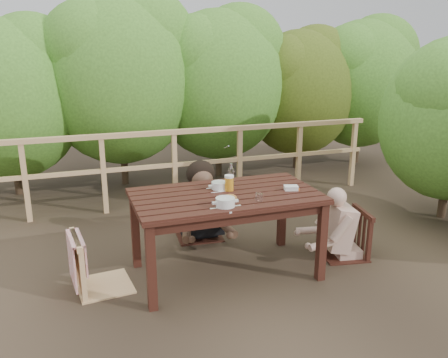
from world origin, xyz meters
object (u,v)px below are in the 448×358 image
object	(u,v)px
beer_glass	(229,184)
bottle	(231,176)
chair_left	(101,236)
butter_tub	(291,189)
table	(226,235)
soup_far	(219,186)
woman	(198,176)
soup_near	(225,203)
diner_right	(349,200)
tumbler	(259,198)
chair_far	(198,195)
bread_roll	(230,198)
chair_right	(345,214)

from	to	relation	value
beer_glass	bottle	bearing A→B (deg)	61.12
chair_left	butter_tub	xyz separation A→B (m)	(1.70, -0.20, 0.31)
table	soup_far	world-z (taller)	soup_far
woman	soup_near	xyz separation A→B (m)	(-0.12, -1.24, 0.12)
table	diner_right	world-z (taller)	diner_right
diner_right	soup_far	bearing A→B (deg)	91.71
diner_right	soup_near	distance (m)	1.44
beer_glass	tumbler	xyz separation A→B (m)	(0.14, -0.36, -0.04)
chair_far	bread_roll	distance (m)	1.15
woman	soup_far	distance (m)	0.79
woman	table	bearing A→B (deg)	94.35
chair_left	woman	xyz separation A→B (m)	(1.10, 0.82, 0.20)
soup_far	bread_roll	xyz separation A→B (m)	(-0.03, -0.35, -0.00)
beer_glass	butter_tub	xyz separation A→B (m)	(0.54, -0.17, -0.05)
bottle	chair_far	bearing A→B (deg)	98.65
chair_far	soup_far	xyz separation A→B (m)	(-0.01, -0.76, 0.32)
bread_roll	butter_tub	xyz separation A→B (m)	(0.63, 0.11, -0.01)
table	soup_near	world-z (taller)	soup_near
chair_left	chair_right	bearing A→B (deg)	-99.09
woman	soup_far	xyz separation A→B (m)	(-0.01, -0.78, 0.12)
beer_glass	tumbler	size ratio (longest dim) A/B	1.95
bread_roll	diner_right	bearing A→B (deg)	7.44
chair_far	soup_near	world-z (taller)	chair_far
diner_right	bread_roll	distance (m)	1.34
chair_left	beer_glass	xyz separation A→B (m)	(1.16, -0.03, 0.36)
chair_right	butter_tub	distance (m)	0.74
bottle	butter_tub	distance (m)	0.56
soup_far	beer_glass	bearing A→B (deg)	-46.74
woman	beer_glass	bearing A→B (deg)	98.23
soup_near	soup_far	distance (m)	0.48
chair_left	tumbler	distance (m)	1.39
chair_right	tumbler	bearing A→B (deg)	-66.78
bread_roll	bottle	world-z (taller)	bottle
chair_left	butter_tub	bearing A→B (deg)	-102.51
table	soup_far	distance (m)	0.45
chair_right	beer_glass	xyz separation A→B (m)	(-1.18, 0.11, 0.40)
chair_left	butter_tub	size ratio (longest dim) A/B	7.61
chair_right	soup_near	size ratio (longest dim) A/B	3.31
chair_right	woman	distance (m)	1.59
tumbler	chair_right	bearing A→B (deg)	13.55
diner_right	bottle	size ratio (longest dim) A/B	4.88
diner_right	beer_glass	bearing A→B (deg)	94.66
tumbler	woman	bearing A→B (deg)	99.33
beer_glass	bottle	distance (m)	0.12
table	bottle	size ratio (longest dim) A/B	6.83
bottle	woman	bearing A→B (deg)	98.42
chair_far	butter_tub	size ratio (longest dim) A/B	7.65
soup_far	soup_near	bearing A→B (deg)	-102.85
chair_left	soup_far	size ratio (longest dim) A/B	3.88
bread_roll	bottle	xyz separation A→B (m)	(0.15, 0.38, 0.08)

